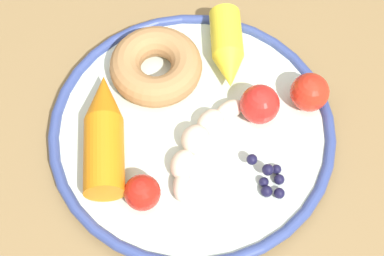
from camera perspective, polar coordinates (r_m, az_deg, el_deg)
The scene contains 10 objects.
dining_table at distance 0.70m, azimuth -1.83°, elevation -6.45°, with size 1.04×0.94×0.77m.
plate at distance 0.62m, azimuth 0.00°, elevation -0.13°, with size 0.31×0.31×0.02m.
banana at distance 0.60m, azimuth 0.80°, elevation -1.45°, with size 0.07×0.13×0.03m.
carrot_orange at distance 0.60m, azimuth -8.65°, elevation -0.40°, with size 0.14×0.11×0.04m.
carrot_yellow at distance 0.65m, azimuth 3.50°, elevation 7.77°, with size 0.10×0.09×0.04m.
donut at distance 0.64m, azimuth -3.56°, elevation 6.09°, with size 0.10×0.10×0.03m, color #AF7D4A.
blueberry_pile at distance 0.59m, azimuth 7.56°, elevation -4.88°, with size 0.05×0.04×0.02m.
tomato_near at distance 0.63m, azimuth 11.48°, elevation 3.47°, with size 0.04×0.04×0.04m, color red.
tomato_mid at distance 0.61m, azimuth 6.68°, elevation 2.34°, with size 0.04×0.04×0.04m, color red.
tomato_far at distance 0.57m, azimuth -4.90°, elevation -6.34°, with size 0.04×0.04×0.04m, color red.
Camera 1 is at (-0.22, 0.15, 1.33)m, focal length 54.29 mm.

